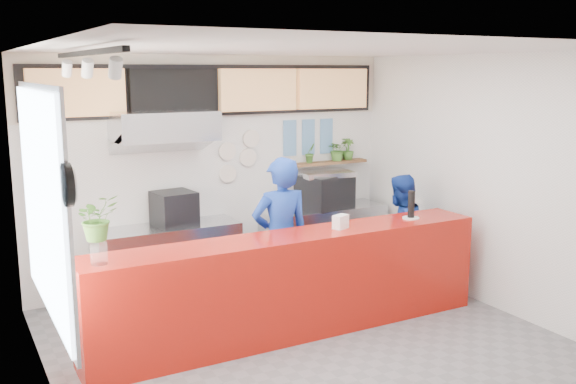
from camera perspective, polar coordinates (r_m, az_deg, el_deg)
name	(u,v)px	position (r m, az deg, el deg)	size (l,w,h in m)	color
floor	(312,347)	(6.80, 2.15, -13.58)	(5.00, 5.00, 0.00)	slate
ceiling	(314,49)	(6.20, 2.35, 12.57)	(5.00, 5.00, 0.00)	silver
wall_back	(216,170)	(8.54, -6.39, 1.92)	(5.00, 5.00, 0.00)	white
wall_left	(46,235)	(5.52, -20.69, -3.62)	(5.00, 5.00, 0.00)	white
wall_right	(496,183)	(7.89, 18.02, 0.73)	(5.00, 5.00, 0.00)	white
service_counter	(293,285)	(6.92, 0.47, -8.23)	(4.50, 0.60, 1.10)	#AA160C
cream_band	(215,86)	(8.44, -6.53, 9.32)	(5.00, 0.02, 0.80)	beige
prep_bench	(168,261)	(8.23, -10.62, -6.04)	(1.80, 0.60, 0.90)	#B2B5BA
panini_oven	(174,209)	(8.10, -10.08, -1.46)	(0.47, 0.47, 0.42)	black
extraction_hood	(164,126)	(7.87, -10.94, 5.81)	(1.20, 0.70, 0.35)	#B2B5BA
hood_lip	(165,142)	(7.89, -10.89, 4.36)	(1.20, 0.70, 0.08)	#B2B5BA
right_bench	(324,238)	(9.17, 3.19, -4.13)	(1.80, 0.60, 0.90)	#B2B5BA
espresso_machine	(325,191)	(9.02, 3.30, 0.09)	(0.73, 0.52, 0.47)	black
espresso_tray	(325,174)	(8.98, 3.32, 1.65)	(0.74, 0.51, 0.07)	silver
herb_shelf	(323,163)	(9.17, 3.14, 2.58)	(1.40, 0.18, 0.04)	brown
menu_board_far_left	(77,93)	(7.83, -18.26, 8.38)	(1.10, 0.10, 0.55)	tan
menu_board_mid_left	(174,91)	(8.13, -10.12, 8.81)	(1.10, 0.10, 0.55)	black
menu_board_mid_right	(258,90)	(8.57, -2.66, 9.06)	(1.10, 0.10, 0.55)	tan
menu_board_far_right	(332,89)	(9.14, 3.97, 9.15)	(1.10, 0.10, 0.55)	tan
soffit	(216,90)	(8.41, -6.44, 8.97)	(4.80, 0.04, 0.65)	black
window_pane	(43,204)	(5.77, -20.96, -0.99)	(0.04, 2.20, 1.90)	silver
window_frame	(45,204)	(5.77, -20.76, -0.97)	(0.03, 2.30, 2.00)	#B2B5BA
wall_clock_rim	(67,185)	(4.54, -19.02, 0.61)	(0.30, 0.30, 0.05)	black
wall_clock_face	(72,184)	(4.54, -18.65, 0.64)	(0.26, 0.26, 0.02)	white
track_rail	(87,53)	(5.43, -17.46, 11.72)	(0.05, 2.40, 0.04)	black
dec_plate_a	(227,151)	(8.54, -5.42, 3.63)	(0.24, 0.24, 0.03)	silver
dec_plate_b	(248,157)	(8.67, -3.58, 3.10)	(0.24, 0.24, 0.03)	silver
dec_plate_c	(228,174)	(8.58, -5.38, 1.64)	(0.24, 0.24, 0.03)	silver
dec_plate_d	(251,139)	(8.66, -3.30, 4.76)	(0.24, 0.24, 0.03)	silver
photo_frame_a	(290,129)	(8.93, 0.16, 5.61)	(0.20, 0.02, 0.25)	#598CBF
photo_frame_b	(308,128)	(9.08, 1.82, 5.69)	(0.20, 0.02, 0.25)	#598CBF
photo_frame_c	(326,127)	(9.24, 3.44, 5.76)	(0.20, 0.02, 0.25)	#598CBF
photo_frame_d	(290,147)	(8.96, 0.16, 4.02)	(0.20, 0.02, 0.25)	#598CBF
photo_frame_e	(308,146)	(9.11, 1.81, 4.12)	(0.20, 0.02, 0.25)	#598CBF
photo_frame_f	(326,145)	(9.26, 3.42, 4.22)	(0.20, 0.02, 0.25)	#598CBF
staff_center	(281,239)	(7.23, -0.65, -4.21)	(0.68, 0.45, 1.87)	#16369A
staff_right	(399,233)	(8.33, 9.86, -3.62)	(0.74, 0.57, 1.51)	#16369A
herb_b	(310,153)	(9.04, 1.99, 3.50)	(0.16, 0.13, 0.28)	#3E7027
herb_c	(337,149)	(9.28, 4.40, 3.81)	(0.30, 0.26, 0.33)	#3E7027
herb_d	(348,149)	(9.38, 5.36, 3.81)	(0.17, 0.15, 0.31)	#3E7027
glass_vase	(99,254)	(5.99, -16.46, -5.29)	(0.15, 0.15, 0.19)	white
basil_vase	(97,218)	(5.91, -16.63, -2.20)	(0.37, 0.32, 0.41)	#3E7027
napkin_holder	(341,222)	(7.04, 4.69, -2.65)	(0.17, 0.11, 0.15)	white
white_plate	(411,218)	(7.63, 10.86, -2.28)	(0.20, 0.20, 0.01)	white
pepper_mill	(411,204)	(7.59, 10.90, -1.07)	(0.08, 0.08, 0.31)	black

